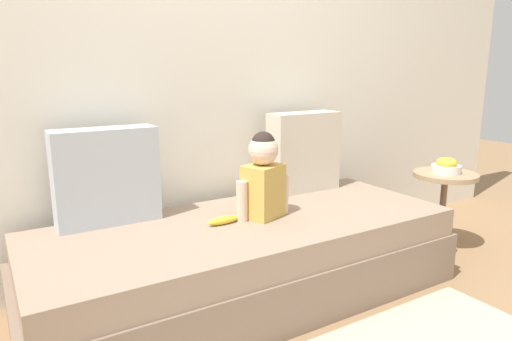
{
  "coord_description": "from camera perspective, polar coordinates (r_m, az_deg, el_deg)",
  "views": [
    {
      "loc": [
        -1.09,
        -1.87,
        1.15
      ],
      "look_at": [
        0.05,
        0.0,
        0.66
      ],
      "focal_mm": 32.02,
      "sensor_mm": 36.0,
      "label": 1
    }
  ],
  "objects": [
    {
      "name": "throw_pillow_left",
      "position": [
        2.31,
        -18.19,
        -0.71
      ],
      "size": [
        0.49,
        0.16,
        0.47
      ],
      "primitive_type": "cube",
      "color": "#B2BCC6",
      "rests_on": "couch"
    },
    {
      "name": "side_table",
      "position": [
        3.14,
        22.44,
        -2.34
      ],
      "size": [
        0.39,
        0.39,
        0.51
      ],
      "color": "tan",
      "rests_on": "ground"
    },
    {
      "name": "back_wall",
      "position": [
        2.66,
        -7.48,
        15.61
      ],
      "size": [
        5.36,
        0.1,
        2.59
      ],
      "primitive_type": "cube",
      "color": "silver",
      "rests_on": "ground"
    },
    {
      "name": "couch",
      "position": [
        2.36,
        -1.04,
        -11.06
      ],
      "size": [
        2.16,
        0.86,
        0.41
      ],
      "color": "#826C5B",
      "rests_on": "ground"
    },
    {
      "name": "toddler",
      "position": [
        2.28,
        0.9,
        -0.75
      ],
      "size": [
        0.3,
        0.21,
        0.44
      ],
      "color": "gold",
      "rests_on": "couch"
    },
    {
      "name": "ground_plane",
      "position": [
        2.45,
        -1.02,
        -15.4
      ],
      "size": [
        12.0,
        12.0,
        0.0
      ],
      "primitive_type": "plane",
      "color": "#93704C"
    },
    {
      "name": "fruit_bowl",
      "position": [
        3.11,
        22.68,
        0.47
      ],
      "size": [
        0.18,
        0.18,
        0.1
      ],
      "color": "silver",
      "rests_on": "side_table"
    },
    {
      "name": "banana",
      "position": [
        2.23,
        -4.1,
        -6.22
      ],
      "size": [
        0.17,
        0.05,
        0.04
      ],
      "primitive_type": "ellipsoid",
      "rotation": [
        0.0,
        0.0,
        0.04
      ],
      "color": "yellow",
      "rests_on": "couch"
    },
    {
      "name": "throw_pillow_right",
      "position": [
        2.81,
        5.97,
        2.34
      ],
      "size": [
        0.45,
        0.16,
        0.48
      ],
      "primitive_type": "cube",
      "color": "beige",
      "rests_on": "couch"
    }
  ]
}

